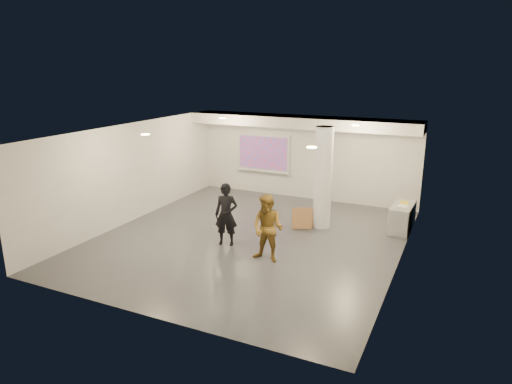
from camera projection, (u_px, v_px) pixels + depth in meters
The scene contains 20 objects.
floor at pixel (250, 239), 12.71m from camera, with size 8.00×9.00×0.01m, color #3B3D43.
ceiling at pixel (250, 131), 11.90m from camera, with size 8.00×9.00×0.01m, color white.
wall_back at pixel (305, 157), 16.23m from camera, with size 8.00×0.01×3.00m, color silver.
wall_front at pixel (143, 244), 8.38m from camera, with size 8.00×0.01×3.00m, color silver.
wall_left at pixel (132, 172), 13.94m from camera, with size 0.01×9.00×3.00m, color silver.
wall_right at pixel (403, 205), 10.67m from camera, with size 0.01×9.00×3.00m, color silver.
soffit_band at pixel (300, 122), 15.40m from camera, with size 8.00×1.10×0.36m, color silver.
downlight_nw at pixel (223, 118), 14.99m from camera, with size 0.22×0.22×0.02m, color #F6E582.
downlight_ne at pixel (355, 126), 13.19m from camera, with size 0.22×0.22×0.02m, color #F6E582.
downlight_sw at pixel (145, 134), 11.50m from camera, with size 0.22×0.22×0.02m, color #F6E582.
downlight_se at pixel (312, 147), 9.70m from camera, with size 0.22×0.22×0.02m, color #F6E582.
column at pixel (323, 178), 13.27m from camera, with size 0.52×0.52×3.00m, color white.
projection_screen at pixel (263, 153), 16.84m from camera, with size 2.10×0.13×1.42m.
credenza at pixel (402, 218), 13.27m from camera, with size 0.55×1.32×0.77m, color gray.
papers_stack at pixel (403, 206), 13.02m from camera, with size 0.28×0.36×0.02m, color silver.
postit_pad at pixel (404, 203), 13.30m from camera, with size 0.22×0.30×0.03m, color yellow.
cardboard_back at pixel (302, 218), 13.43m from camera, with size 0.58×0.05×0.63m, color #97683D.
cardboard_front at pixel (306, 217), 13.71m from camera, with size 0.49×0.05×0.54m, color #97683D.
woman at pixel (226, 215), 12.10m from camera, with size 0.61×0.40×1.68m, color black.
man at pixel (268, 228), 11.06m from camera, with size 0.82×0.64×1.69m, color olive.
Camera 1 is at (5.19, -10.70, 4.67)m, focal length 32.00 mm.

